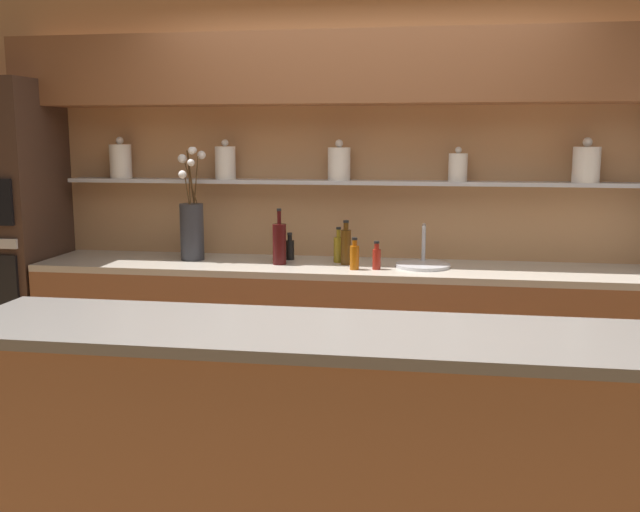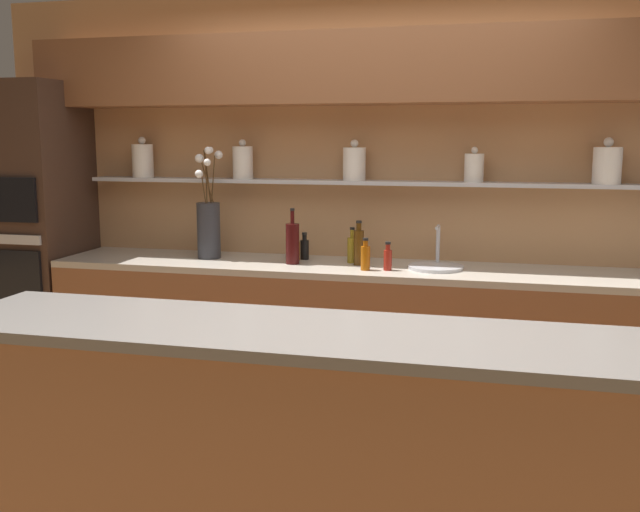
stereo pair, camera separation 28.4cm
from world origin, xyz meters
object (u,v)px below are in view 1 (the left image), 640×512
object	(u,v)px
bottle_sauce_0	(290,249)
bottle_sauce_2	(377,257)
oven_tower	(8,240)
bottle_spirit_6	(346,246)
bottle_wine_5	(279,243)
bottle_sauce_4	(282,250)
flower_vase	(192,226)
sink_fixture	(423,263)
bottle_oil_1	(339,248)
bottle_sauce_3	(354,256)

from	to	relation	value
bottle_sauce_0	bottle_sauce_2	size ratio (longest dim) A/B	1.03
oven_tower	bottle_spirit_6	size ratio (longest dim) A/B	7.56
bottle_wine_5	bottle_sauce_4	bearing A→B (deg)	96.08
oven_tower	bottle_spirit_6	distance (m)	2.22
bottle_sauce_2	flower_vase	bearing A→B (deg)	172.75
bottle_sauce_2	bottle_spirit_6	world-z (taller)	bottle_spirit_6
bottle_sauce_4	bottle_spirit_6	xyz separation A→B (m)	(0.41, -0.07, 0.04)
sink_fixture	oven_tower	bearing A→B (deg)	-179.75
oven_tower	flower_vase	bearing A→B (deg)	1.75
bottle_sauce_2	bottle_wine_5	world-z (taller)	bottle_wine_5
bottle_sauce_0	bottle_sauce_4	distance (m)	0.06
flower_vase	bottle_spirit_6	bearing A→B (deg)	-0.85
oven_tower	bottle_sauce_2	bearing A→B (deg)	-2.64
bottle_wine_5	bottle_spirit_6	size ratio (longest dim) A/B	1.26
bottle_oil_1	bottle_spirit_6	world-z (taller)	bottle_spirit_6
bottle_sauce_2	bottle_sauce_4	size ratio (longest dim) A/B	1.01
bottle_sauce_0	bottle_sauce_2	world-z (taller)	bottle_sauce_0
oven_tower	flower_vase	world-z (taller)	oven_tower
bottle_sauce_0	bottle_oil_1	world-z (taller)	bottle_oil_1
bottle_sauce_0	bottle_wine_5	distance (m)	0.19
bottle_sauce_4	bottle_wine_5	bearing A→B (deg)	-83.92
sink_fixture	bottle_wine_5	xyz separation A→B (m)	(-0.86, -0.05, 0.11)
bottle_sauce_0	bottle_sauce_3	size ratio (longest dim) A/B	0.91
bottle_sauce_3	bottle_sauce_4	bearing A→B (deg)	154.72
oven_tower	bottle_sauce_0	size ratio (longest dim) A/B	11.90
sink_fixture	flower_vase	bearing A→B (deg)	178.96
bottle_oil_1	flower_vase	bearing A→B (deg)	-176.58
oven_tower	flower_vase	xyz separation A→B (m)	(1.24, 0.04, 0.12)
flower_vase	bottle_sauce_3	distance (m)	1.07
sink_fixture	bottle_sauce_0	distance (m)	0.85
bottle_wine_5	bottle_sauce_0	bearing A→B (deg)	80.97
flower_vase	bottle_sauce_3	world-z (taller)	flower_vase
bottle_sauce_4	bottle_wine_5	size ratio (longest dim) A/B	0.49
bottle_sauce_3	bottle_sauce_2	bearing A→B (deg)	11.47
bottle_sauce_0	bottle_oil_1	distance (m)	0.32
bottle_sauce_3	sink_fixture	bearing A→B (deg)	20.68
bottle_oil_1	sink_fixture	bearing A→B (deg)	-8.89
oven_tower	sink_fixture	xyz separation A→B (m)	(2.69, 0.01, -0.08)
bottle_sauce_0	bottle_sauce_3	distance (m)	0.52
sink_fixture	bottle_sauce_3	distance (m)	0.43
oven_tower	bottle_wine_5	xyz separation A→B (m)	(1.82, -0.04, 0.03)
bottle_oil_1	bottle_wine_5	size ratio (longest dim) A/B	0.64
bottle_spirit_6	bottle_wine_5	bearing A→B (deg)	-171.61
bottle_wine_5	bottle_sauce_2	bearing A→B (deg)	-7.25
sink_fixture	bottle_spirit_6	xyz separation A→B (m)	(-0.47, 0.01, 0.09)
bottle_spirit_6	bottle_oil_1	bearing A→B (deg)	128.01
bottle_wine_5	bottle_sauce_3	bearing A→B (deg)	-12.22
bottle_sauce_3	bottle_wine_5	world-z (taller)	bottle_wine_5
oven_tower	bottle_oil_1	size ratio (longest dim) A/B	9.31
sink_fixture	bottle_sauce_2	size ratio (longest dim) A/B	1.94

